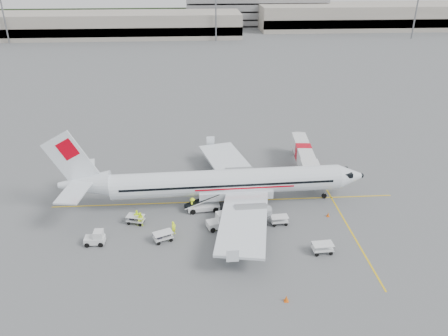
{
  "coord_description": "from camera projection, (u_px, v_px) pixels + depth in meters",
  "views": [
    {
      "loc": [
        -3.49,
        -48.76,
        28.59
      ],
      "look_at": [
        0.0,
        2.0,
        3.8
      ],
      "focal_mm": 35.0,
      "sensor_mm": 36.0,
      "label": 1
    }
  ],
  "objects": [
    {
      "name": "tug_mid",
      "position": [
        217.0,
        221.0,
        50.53
      ],
      "size": [
        2.72,
        2.06,
        1.86
      ],
      "primitive_type": null,
      "rotation": [
        0.0,
        0.0,
        0.32
      ],
      "color": "silver",
      "rests_on": "ground"
    },
    {
      "name": "tug_fore",
      "position": [
        255.0,
        210.0,
        52.78
      ],
      "size": [
        2.58,
        2.02,
        1.75
      ],
      "primitive_type": null,
      "rotation": [
        0.0,
        0.0,
        0.36
      ],
      "color": "silver",
      "rests_on": "ground"
    },
    {
      "name": "mast_west",
      "position": [
        3.0,
        11.0,
        153.16
      ],
      "size": [
        3.2,
        1.2,
        22.0
      ],
      "primitive_type": null,
      "color": "slate",
      "rests_on": "ground"
    },
    {
      "name": "cone_nose",
      "position": [
        328.0,
        214.0,
        53.04
      ],
      "size": [
        0.35,
        0.35,
        0.57
      ],
      "primitive_type": "cone",
      "color": "#E15B0F",
      "rests_on": "ground"
    },
    {
      "name": "crew_b",
      "position": [
        141.0,
        219.0,
        50.91
      ],
      "size": [
        1.04,
        0.92,
        1.78
      ],
      "primitive_type": "imported",
      "rotation": [
        0.0,
        0.0,
        -0.34
      ],
      "color": "#DEFF18",
      "rests_on": "ground"
    },
    {
      "name": "cart_loaded_b",
      "position": [
        136.0,
        219.0,
        51.57
      ],
      "size": [
        2.29,
        1.71,
        1.06
      ],
      "primitive_type": null,
      "rotation": [
        0.0,
        0.0,
        -0.27
      ],
      "color": "silver",
      "rests_on": "ground"
    },
    {
      "name": "terminal_west",
      "position": [
        98.0,
        25.0,
        168.62
      ],
      "size": [
        110.0,
        22.0,
        9.0
      ],
      "primitive_type": null,
      "color": "gray",
      "rests_on": "ground"
    },
    {
      "name": "cart_empty_a",
      "position": [
        279.0,
        220.0,
        51.42
      ],
      "size": [
        2.12,
        1.35,
        1.06
      ],
      "primitive_type": null,
      "rotation": [
        0.0,
        0.0,
        0.07
      ],
      "color": "silver",
      "rests_on": "ground"
    },
    {
      "name": "ground",
      "position": [
        225.0,
        201.0,
        56.47
      ],
      "size": [
        360.0,
        360.0,
        0.0
      ],
      "primitive_type": "plane",
      "color": "#56595B"
    },
    {
      "name": "crew_d",
      "position": [
        137.0,
        216.0,
        51.61
      ],
      "size": [
        1.0,
        0.47,
        1.67
      ],
      "primitive_type": "imported",
      "rotation": [
        0.0,
        0.0,
        3.21
      ],
      "color": "#DEFF18",
      "rests_on": "ground"
    },
    {
      "name": "stripe_lead",
      "position": [
        225.0,
        201.0,
        56.47
      ],
      "size": [
        44.0,
        0.2,
        0.01
      ],
      "primitive_type": "cube",
      "color": "yellow",
      "rests_on": "ground"
    },
    {
      "name": "cone_port",
      "position": [
        229.0,
        148.0,
        71.16
      ],
      "size": [
        0.36,
        0.36,
        0.59
      ],
      "primitive_type": "cone",
      "color": "#E15B0F",
      "rests_on": "ground"
    },
    {
      "name": "tug_aft",
      "position": [
        94.0,
        238.0,
        47.73
      ],
      "size": [
        2.19,
        1.29,
        1.67
      ],
      "primitive_type": null,
      "rotation": [
        0.0,
        0.0,
        -0.02
      ],
      "color": "silver",
      "rests_on": "ground"
    },
    {
      "name": "terminal_east",
      "position": [
        363.0,
        16.0,
        188.63
      ],
      "size": [
        90.0,
        26.0,
        10.0
      ],
      "primitive_type": null,
      "color": "gray",
      "rests_on": "ground"
    },
    {
      "name": "cart_loaded_a",
      "position": [
        163.0,
        237.0,
        48.38
      ],
      "size": [
        2.42,
        1.96,
        1.1
      ],
      "primitive_type": null,
      "rotation": [
        0.0,
        0.0,
        0.4
      ],
      "color": "silver",
      "rests_on": "ground"
    },
    {
      "name": "crew_a",
      "position": [
        174.0,
        228.0,
        49.41
      ],
      "size": [
        0.71,
        0.72,
        1.67
      ],
      "primitive_type": "imported",
      "rotation": [
        0.0,
        0.0,
        0.81
      ],
      "color": "#DEFF18",
      "rests_on": "ground"
    },
    {
      "name": "mast_center",
      "position": [
        216.0,
        10.0,
        157.78
      ],
      "size": [
        3.2,
        1.2,
        22.0
      ],
      "primitive_type": null,
      "color": "slate",
      "rests_on": "ground"
    },
    {
      "name": "aircraft",
      "position": [
        227.0,
        167.0,
        53.73
      ],
      "size": [
        38.82,
        30.89,
        10.44
      ],
      "primitive_type": null,
      "rotation": [
        0.0,
        0.0,
        0.03
      ],
      "color": "white",
      "rests_on": "ground"
    },
    {
      "name": "stripe_cross",
      "position": [
        351.0,
        232.0,
        50.15
      ],
      "size": [
        0.2,
        20.0,
        0.01
      ],
      "primitive_type": "cube",
      "color": "yellow",
      "rests_on": "ground"
    },
    {
      "name": "treeline",
      "position": [
        200.0,
        14.0,
        212.1
      ],
      "size": [
        300.0,
        3.0,
        6.0
      ],
      "primitive_type": null,
      "color": "black",
      "rests_on": "ground"
    },
    {
      "name": "cone_stbd",
      "position": [
        286.0,
        298.0,
        39.96
      ],
      "size": [
        0.42,
        0.42,
        0.69
      ],
      "primitive_type": "cone",
      "color": "#E15B0F",
      "rests_on": "ground"
    },
    {
      "name": "belt_loader",
      "position": [
        203.0,
        200.0,
        53.88
      ],
      "size": [
        5.41,
        2.47,
        2.84
      ],
      "primitive_type": null,
      "rotation": [
        0.0,
        0.0,
        0.1
      ],
      "color": "silver",
      "rests_on": "ground"
    },
    {
      "name": "parking_garage",
      "position": [
        255.0,
        8.0,
        198.44
      ],
      "size": [
        62.0,
        24.0,
        14.0
      ],
      "primitive_type": null,
      "color": "slate",
      "rests_on": "ground"
    },
    {
      "name": "crew_c",
      "position": [
        193.0,
        204.0,
        53.92
      ],
      "size": [
        0.73,
        1.21,
        1.84
      ],
      "primitive_type": "imported",
      "rotation": [
        0.0,
        0.0,
        1.61
      ],
      "color": "#DEFF18",
      "rests_on": "ground"
    },
    {
      "name": "mast_east",
      "position": [
        417.0,
        8.0,
        162.4
      ],
      "size": [
        3.2,
        1.2,
        22.0
      ],
      "primitive_type": null,
      "color": "slate",
      "rests_on": "ground"
    },
    {
      "name": "jet_bridge",
      "position": [
        303.0,
        157.0,
        64.2
      ],
      "size": [
        3.87,
        14.59,
        3.78
      ],
      "primitive_type": null,
      "rotation": [
        0.0,
        0.0,
        -0.08
      ],
      "color": "silver",
      "rests_on": "ground"
    },
    {
      "name": "cart_empty_b",
      "position": [
        322.0,
        248.0,
        46.44
      ],
      "size": [
        2.28,
        1.44,
        1.15
      ],
      "primitive_type": null,
      "rotation": [
        0.0,
        0.0,
        0.06
      ],
      "color": "silver",
      "rests_on": "ground"
    }
  ]
}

